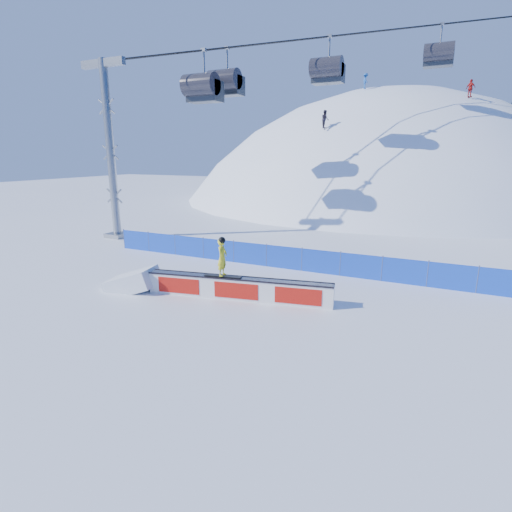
% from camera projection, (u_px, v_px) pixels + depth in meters
% --- Properties ---
extents(ground, '(160.00, 160.00, 0.00)m').
position_uv_depth(ground, '(245.00, 295.00, 17.21)').
color(ground, white).
rests_on(ground, ground).
extents(snow_hill, '(64.00, 64.00, 64.00)m').
position_uv_depth(snow_hill, '(376.00, 322.00, 58.41)').
color(snow_hill, white).
rests_on(snow_hill, ground).
extents(safety_fence, '(22.05, 0.05, 1.30)m').
position_uv_depth(safety_fence, '(284.00, 258.00, 20.99)').
color(safety_fence, '#1340BF').
rests_on(safety_fence, ground).
extents(chairlift, '(40.80, 41.70, 22.00)m').
position_uv_depth(chairlift, '(433.00, 25.00, 35.10)').
color(chairlift, gray).
rests_on(chairlift, ground).
extents(rail_box, '(7.86, 2.00, 0.95)m').
position_uv_depth(rail_box, '(238.00, 288.00, 16.59)').
color(rail_box, white).
rests_on(rail_box, ground).
extents(snow_ramp, '(2.54, 1.85, 1.44)m').
position_uv_depth(snow_ramp, '(133.00, 289.00, 17.93)').
color(snow_ramp, white).
rests_on(snow_ramp, ground).
extents(snowboarder, '(1.62, 0.60, 1.67)m').
position_uv_depth(snowboarder, '(222.00, 257.00, 16.43)').
color(snowboarder, black).
rests_on(snowboarder, rail_box).
extents(distant_skiers, '(17.27, 11.73, 6.47)m').
position_uv_depth(distant_skiers, '(407.00, 97.00, 40.02)').
color(distant_skiers, black).
rests_on(distant_skiers, ground).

